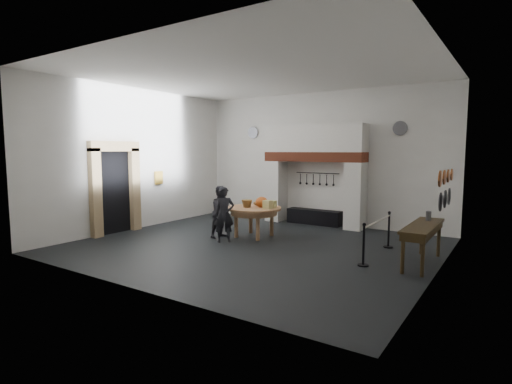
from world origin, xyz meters
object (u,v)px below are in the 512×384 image
Objects in this scene: iron_range at (314,217)px; side_table at (423,226)px; barrier_post_near at (364,246)px; work_table at (254,208)px; visitor_near at (224,214)px; barrier_post_far at (389,231)px; visitor_far at (222,212)px.

side_table reaches higher than iron_range.
barrier_post_near reaches higher than iron_range.
work_table reaches higher than iron_range.
visitor_near is 5.07m from side_table.
work_table is 1.77× the size of barrier_post_far.
barrier_post_far is at bearing -32.79° from iron_range.
iron_range is 1.26× the size of visitor_far.
iron_range is at bearing 77.68° from work_table.
side_table is 1.40m from barrier_post_near.
visitor_near is at bearing -155.06° from barrier_post_far.
work_table is 1.77× the size of barrier_post_near.
barrier_post_far is (0.00, 2.00, 0.00)m from barrier_post_near.
side_table is at bearing -34.81° from visitor_near.
visitor_far is at bearing -161.67° from barrier_post_far.
visitor_near reaches higher than side_table.
work_table is at bearing -167.16° from barrier_post_far.
visitor_near is at bearing -124.09° from visitor_far.
side_table and barrier_post_far have the same top height.
iron_range is 3.70m from visitor_far.
work_table is 1.06m from visitor_near.
side_table is (4.10, -3.14, 0.62)m from iron_range.
visitor_far is at bearing -111.20° from iron_range.
iron_range is 2.11× the size of barrier_post_far.
visitor_far is 0.69× the size of side_table.
barrier_post_near is (3.05, -3.97, 0.20)m from iron_range.
barrier_post_far is (3.05, -1.97, 0.20)m from iron_range.
visitor_near is (-0.31, -1.02, -0.07)m from work_table.
barrier_post_far is (4.38, 1.45, -0.30)m from visitor_far.
work_table is 4.72m from side_table.
side_table is at bearing -48.16° from barrier_post_far.
work_table is at bearing -38.32° from visitor_far.
visitor_near is at bearing -107.16° from work_table.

